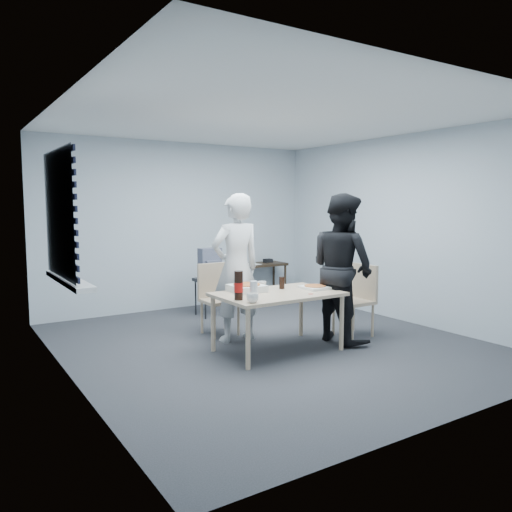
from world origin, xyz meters
TOP-DOWN VIEW (x-y plane):
  - room at (-2.20, 0.40)m, footprint 5.00×5.00m
  - dining_table at (-0.08, -0.28)m, footprint 1.36×0.86m
  - chair_far at (-0.29, 0.78)m, footprint 0.42×0.42m
  - chair_right at (1.17, -0.26)m, footprint 0.42×0.42m
  - person_white at (-0.25, 0.35)m, footprint 0.65×0.42m
  - person_black at (0.81, -0.34)m, footprint 0.47×0.86m
  - side_table at (1.32, 2.28)m, footprint 0.96×0.43m
  - stool at (0.10, 1.71)m, footprint 0.40×0.40m
  - backpack at (0.10, 1.69)m, footprint 0.32×0.23m
  - pizza_box_a at (-0.34, -0.03)m, footprint 0.36×0.36m
  - pizza_box_b at (0.42, -0.31)m, footprint 0.29×0.29m
  - mug_a at (-0.62, -0.61)m, footprint 0.17×0.17m
  - mug_b at (-0.11, -0.01)m, footprint 0.10×0.10m
  - cola_glass at (0.10, -0.10)m, footprint 0.08×0.08m
  - soda_bottle at (-0.66, -0.40)m, footprint 0.09×0.09m
  - plastic_cups at (-0.53, -0.48)m, footprint 0.11×0.11m
  - rubber_band at (0.17, -0.55)m, footprint 0.07×0.07m
  - papers at (1.17, 2.26)m, footprint 0.27×0.33m
  - black_box at (1.54, 2.31)m, footprint 0.15×0.11m

SIDE VIEW (x-z plane):
  - stool at x=0.10m, z-range 0.17..0.72m
  - chair_far at x=-0.29m, z-range 0.07..0.96m
  - chair_right at x=1.17m, z-range 0.07..0.96m
  - side_table at x=1.32m, z-range 0.24..0.88m
  - dining_table at x=-0.08m, z-range 0.27..0.93m
  - papers at x=1.17m, z-range 0.64..0.64m
  - rubber_band at x=0.17m, z-range 0.66..0.67m
  - black_box at x=1.54m, z-range 0.64..0.70m
  - pizza_box_b at x=0.42m, z-range 0.66..0.70m
  - pizza_box_a at x=-0.34m, z-range 0.66..0.75m
  - mug_b at x=-0.11m, z-range 0.66..0.76m
  - mug_a at x=-0.62m, z-range 0.66..0.76m
  - cola_glass at x=0.10m, z-range 0.66..0.80m
  - plastic_cups at x=-0.53m, z-range 0.66..0.86m
  - backpack at x=0.10m, z-range 0.55..1.00m
  - soda_bottle at x=-0.66m, z-range 0.66..0.96m
  - person_white at x=-0.25m, z-range 0.00..1.77m
  - person_black at x=0.81m, z-range 0.00..1.77m
  - room at x=-2.20m, z-range -1.06..3.94m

